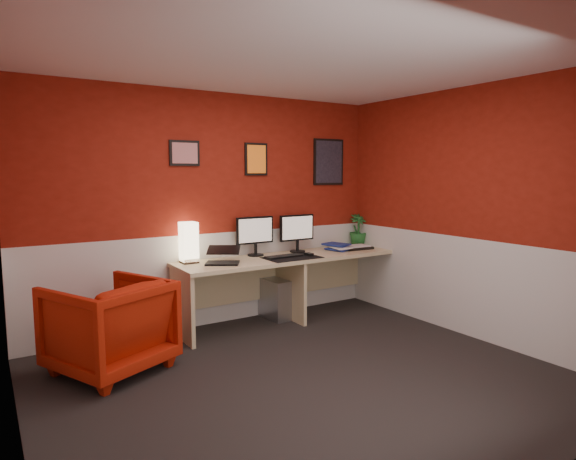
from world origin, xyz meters
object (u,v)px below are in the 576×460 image
Objects in this scene: monitor_left at (255,230)px; monitor_right at (298,227)px; desk at (291,288)px; shoji_lamp at (189,244)px; zen_tray at (356,248)px; potted_plant at (358,230)px; armchair at (110,326)px; pc_tower at (274,298)px; laptop at (222,253)px.

monitor_left and monitor_right have the same top height.
shoji_lamp is (-1.11, 0.20, 0.56)m from desk.
zen_tray is (2.05, -0.21, -0.18)m from shoji_lamp.
zen_tray is 0.37m from potted_plant.
shoji_lamp is 0.69× the size of monitor_left.
potted_plant reaches higher than armchair.
monitor_left reaches higher than desk.
monitor_left is at bearing 169.85° from zen_tray.
monitor_left is 0.82m from pc_tower.
laptop is 1.79m from zen_tray.
shoji_lamp reaches higher than laptop.
shoji_lamp reaches higher than potted_plant.
desk is 4.48× the size of monitor_right.
desk is 7.43× the size of zen_tray.
desk is at bearing -56.09° from pc_tower.
desk is 0.76m from monitor_left.
monitor_left is (0.78, 0.02, 0.09)m from shoji_lamp.
armchair is at bearing -172.60° from zen_tray.
zen_tray is at bearing -0.60° from desk.
laptop is at bearing -168.15° from monitor_right.
monitor_right is at bearing -0.71° from pc_tower.
potted_plant is at bearing 46.50° from zen_tray.
armchair reaches higher than zen_tray.
monitor_right is 0.96m from potted_plant.
armchair is (-2.25, -0.58, -0.63)m from monitor_right.
monitor_right reaches higher than zen_tray.
pc_tower is (-0.33, -0.02, -0.80)m from monitor_right.
potted_plant is at bearing 166.09° from armchair.
potted_plant is 3.31m from armchair.
zen_tray is at bearing 32.85° from laptop.
armchair is (-2.04, -0.40, 0.02)m from desk.
laptop is 0.57× the size of monitor_right.
monitor_left is 1.66× the size of zen_tray.
shoji_lamp is 0.89× the size of pc_tower.
zen_tray is (1.79, 0.03, -0.09)m from laptop.
laptop is 0.97m from pc_tower.
laptop is 0.57× the size of monitor_left.
shoji_lamp is 1.23m from armchair.
shoji_lamp is 2.27m from potted_plant.
shoji_lamp is 0.37m from laptop.
desk is at bearing -139.52° from monitor_right.
desk is 6.50× the size of shoji_lamp.
desk is at bearing 179.40° from zen_tray.
desk is at bearing 34.70° from laptop.
laptop is 2.03m from potted_plant.
monitor_left reaches higher than zen_tray.
potted_plant is 0.47× the size of armchair.
shoji_lamp is at bearing 168.76° from laptop.
desk is 1.26m from shoji_lamp.
potted_plant reaches higher than pc_tower.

